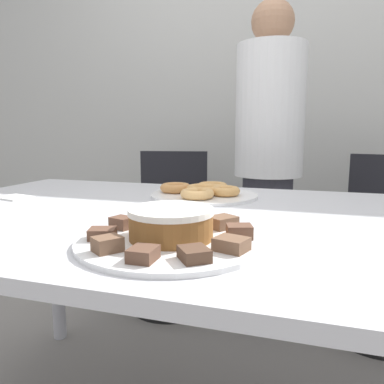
# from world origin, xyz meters

# --- Properties ---
(wall_back) EXTENTS (8.00, 0.05, 2.60)m
(wall_back) POSITION_xyz_m (0.00, 1.62, 1.30)
(wall_back) COLOR beige
(wall_back) RESTS_ON ground_plane
(table) EXTENTS (1.76, 1.03, 0.76)m
(table) POSITION_xyz_m (0.00, 0.00, 0.68)
(table) COLOR silver
(table) RESTS_ON ground_plane
(person_standing) EXTENTS (0.32, 0.32, 1.58)m
(person_standing) POSITION_xyz_m (0.10, 0.89, 0.83)
(person_standing) COLOR #383842
(person_standing) RESTS_ON ground_plane
(office_chair_left) EXTENTS (0.52, 0.52, 0.87)m
(office_chair_left) POSITION_xyz_m (-0.45, 0.99, 0.40)
(office_chair_left) COLOR black
(office_chair_left) RESTS_ON ground_plane
(office_chair_right) EXTENTS (0.54, 0.54, 0.87)m
(office_chair_right) POSITION_xyz_m (0.65, 0.99, 0.40)
(office_chair_right) COLOR black
(office_chair_right) RESTS_ON ground_plane
(plate_cake) EXTENTS (0.38, 0.38, 0.01)m
(plate_cake) POSITION_xyz_m (0.03, -0.27, 0.77)
(plate_cake) COLOR white
(plate_cake) RESTS_ON table
(plate_donuts) EXTENTS (0.36, 0.36, 0.01)m
(plate_donuts) POSITION_xyz_m (-0.05, 0.27, 0.77)
(plate_donuts) COLOR white
(plate_donuts) RESTS_ON table
(frosted_cake) EXTENTS (0.17, 0.17, 0.06)m
(frosted_cake) POSITION_xyz_m (0.03, -0.27, 0.80)
(frosted_cake) COLOR brown
(frosted_cake) RESTS_ON plate_cake
(lamington_0) EXTENTS (0.07, 0.07, 0.02)m
(lamington_0) POSITION_xyz_m (0.11, -0.38, 0.78)
(lamington_0) COLOR #513828
(lamington_0) RESTS_ON plate_cake
(lamington_1) EXTENTS (0.07, 0.06, 0.02)m
(lamington_1) POSITION_xyz_m (0.16, -0.31, 0.78)
(lamington_1) COLOR brown
(lamington_1) RESTS_ON plate_cake
(lamington_2) EXTENTS (0.06, 0.06, 0.03)m
(lamington_2) POSITION_xyz_m (0.16, -0.23, 0.78)
(lamington_2) COLOR brown
(lamington_2) RESTS_ON plate_cake
(lamington_3) EXTENTS (0.07, 0.08, 0.03)m
(lamington_3) POSITION_xyz_m (0.11, -0.16, 0.78)
(lamington_3) COLOR brown
(lamington_3) RESTS_ON plate_cake
(lamington_4) EXTENTS (0.04, 0.05, 0.03)m
(lamington_4) POSITION_xyz_m (0.03, -0.14, 0.78)
(lamington_4) COLOR brown
(lamington_4) RESTS_ON plate_cake
(lamington_5) EXTENTS (0.07, 0.07, 0.02)m
(lamington_5) POSITION_xyz_m (-0.05, -0.16, 0.78)
(lamington_5) COLOR brown
(lamington_5) RESTS_ON plate_cake
(lamington_6) EXTENTS (0.05, 0.05, 0.03)m
(lamington_6) POSITION_xyz_m (-0.10, -0.23, 0.78)
(lamington_6) COLOR brown
(lamington_6) RESTS_ON plate_cake
(lamington_7) EXTENTS (0.06, 0.06, 0.02)m
(lamington_7) POSITION_xyz_m (-0.10, -0.32, 0.78)
(lamington_7) COLOR brown
(lamington_7) RESTS_ON plate_cake
(lamington_8) EXTENTS (0.06, 0.06, 0.03)m
(lamington_8) POSITION_xyz_m (-0.05, -0.38, 0.78)
(lamington_8) COLOR brown
(lamington_8) RESTS_ON plate_cake
(lamington_9) EXTENTS (0.04, 0.05, 0.02)m
(lamington_9) POSITION_xyz_m (0.03, -0.41, 0.78)
(lamington_9) COLOR brown
(lamington_9) RESTS_ON plate_cake
(donut_0) EXTENTS (0.12, 0.12, 0.03)m
(donut_0) POSITION_xyz_m (-0.05, 0.27, 0.79)
(donut_0) COLOR tan
(donut_0) RESTS_ON plate_donuts
(donut_1) EXTENTS (0.10, 0.10, 0.03)m
(donut_1) POSITION_xyz_m (0.02, 0.26, 0.79)
(donut_1) COLOR tan
(donut_1) RESTS_ON plate_donuts
(donut_2) EXTENTS (0.11, 0.11, 0.03)m
(donut_2) POSITION_xyz_m (-0.04, 0.35, 0.79)
(donut_2) COLOR tan
(donut_2) RESTS_ON plate_donuts
(donut_3) EXTENTS (0.11, 0.11, 0.03)m
(donut_3) POSITION_xyz_m (-0.16, 0.28, 0.79)
(donut_3) COLOR #C68447
(donut_3) RESTS_ON plate_donuts
(donut_4) EXTENTS (0.11, 0.11, 0.03)m
(donut_4) POSITION_xyz_m (-0.05, 0.18, 0.79)
(donut_4) COLOR #E5AD66
(donut_4) RESTS_ON plate_donuts
(napkin) EXTENTS (0.12, 0.10, 0.01)m
(napkin) POSITION_xyz_m (-0.65, 0.05, 0.76)
(napkin) COLOR white
(napkin) RESTS_ON table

